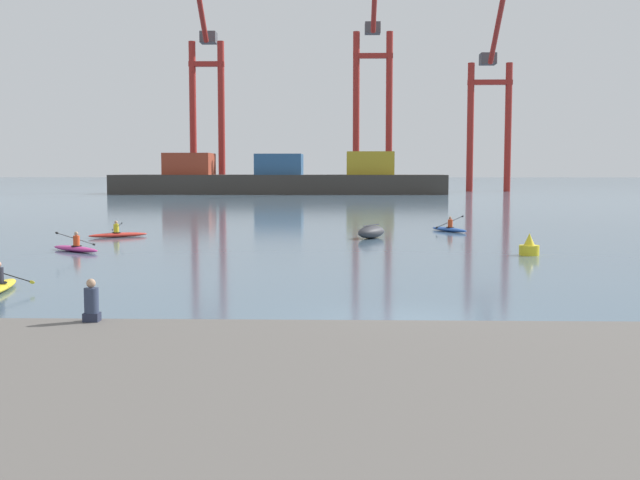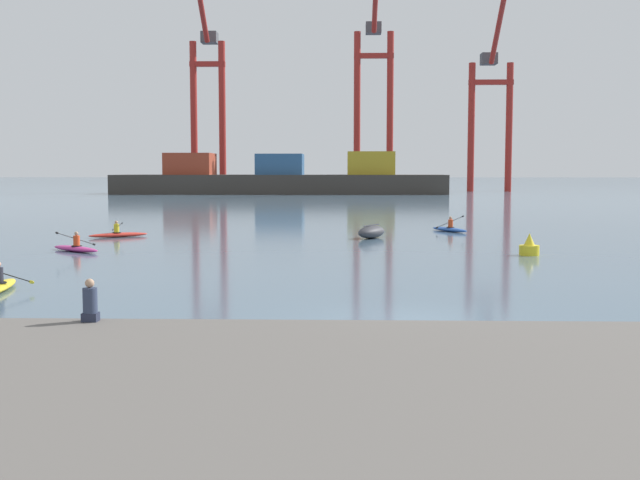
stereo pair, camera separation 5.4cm
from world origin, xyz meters
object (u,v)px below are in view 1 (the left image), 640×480
at_px(kayak_yellow, 0,286).
at_px(seated_onlooker, 91,303).
at_px(gantry_crane_west_mid, 373,85).
at_px(kayak_blue, 449,229).
at_px(gantry_crane_east_mid, 490,99).
at_px(gantry_crane_west, 206,88).
at_px(container_barge, 280,179).
at_px(kayak_red, 118,234).
at_px(channel_buoy, 529,247).
at_px(kayak_magenta, 76,248).
at_px(capsized_dinghy, 371,232).

distance_m(kayak_yellow, seated_onlooker, 10.32).
relative_size(gantry_crane_west_mid, kayak_blue, 12.13).
bearing_deg(kayak_yellow, gantry_crane_east_mid, 72.49).
distance_m(gantry_crane_west, gantry_crane_east_mid, 50.24).
relative_size(kayak_yellow, seated_onlooker, 3.86).
xyz_separation_m(gantry_crane_west_mid, kayak_blue, (1.30, -94.01, -18.92)).
relative_size(container_barge, seated_onlooker, 59.78).
distance_m(kayak_red, seated_onlooker, 29.72).
xyz_separation_m(container_barge, kayak_blue, (16.92, -78.99, -2.20)).
relative_size(gantry_crane_east_mid, channel_buoy, 35.89).
height_order(gantry_crane_west_mid, kayak_magenta, gantry_crane_west_mid).
relative_size(gantry_crane_west_mid, gantry_crane_east_mid, 1.10).
distance_m(container_barge, capsized_dinghy, 84.78).
distance_m(kayak_magenta, kayak_red, 8.01).
distance_m(gantry_crane_east_mid, kayak_blue, 96.21).
bearing_deg(kayak_blue, gantry_crane_west, 108.84).
relative_size(kayak_yellow, kayak_blue, 1.06).
bearing_deg(kayak_magenta, gantry_crane_west_mid, 80.42).
bearing_deg(kayak_yellow, kayak_red, 95.61).
xyz_separation_m(channel_buoy, kayak_blue, (-1.76, 13.71, -0.19)).
distance_m(capsized_dinghy, kayak_magenta, 16.24).
bearing_deg(kayak_red, gantry_crane_west, 96.66).
height_order(container_barge, seated_onlooker, container_barge).
bearing_deg(capsized_dinghy, gantry_crane_east_mid, 75.89).
bearing_deg(seated_onlooker, capsized_dinghy, 76.50).
xyz_separation_m(container_barge, seated_onlooker, (5.02, -112.40, -1.27)).
distance_m(gantry_crane_west, seated_onlooker, 125.74).
height_order(container_barge, gantry_crane_west, gantry_crane_west).
bearing_deg(channel_buoy, seated_onlooker, -124.73).
height_order(channel_buoy, kayak_red, channel_buoy).
height_order(gantry_crane_west, kayak_magenta, gantry_crane_west).
xyz_separation_m(channel_buoy, kayak_red, (-21.35, 8.98, -0.19)).
bearing_deg(gantry_crane_east_mid, kayak_red, -111.85).
height_order(gantry_crane_west_mid, kayak_yellow, gantry_crane_west_mid).
bearing_deg(kayak_magenta, channel_buoy, -2.65).
relative_size(gantry_crane_west, channel_buoy, 38.80).
xyz_separation_m(container_barge, gantry_crane_east_mid, (36.43, 13.81, 14.10)).
xyz_separation_m(capsized_dinghy, kayak_magenta, (-14.25, -7.80, -0.18)).
bearing_deg(gantry_crane_west, gantry_crane_east_mid, 3.47).
bearing_deg(channel_buoy, kayak_yellow, -150.06).
height_order(container_barge, kayak_blue, container_barge).
bearing_deg(kayak_red, capsized_dinghy, -0.82).
xyz_separation_m(gantry_crane_east_mid, kayak_yellow, (-37.12, -117.65, -16.30)).
xyz_separation_m(channel_buoy, seated_onlooker, (-13.66, -19.71, 0.74)).
height_order(gantry_crane_east_mid, kayak_yellow, gantry_crane_east_mid).
height_order(capsized_dinghy, channel_buoy, channel_buoy).
relative_size(gantry_crane_west, capsized_dinghy, 13.78).
height_order(kayak_yellow, seated_onlooker, seated_onlooker).
relative_size(gantry_crane_east_mid, capsized_dinghy, 12.75).
bearing_deg(gantry_crane_west, channel_buoy, -72.62).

